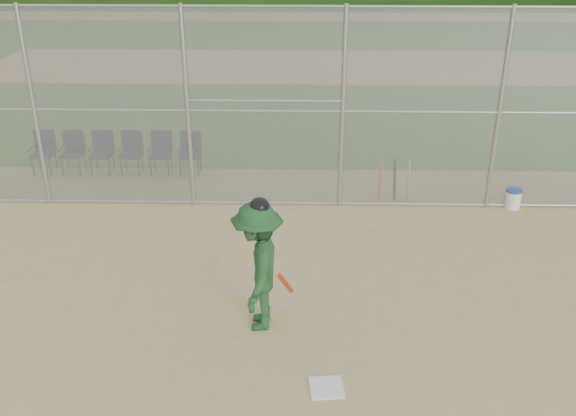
{
  "coord_description": "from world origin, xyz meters",
  "views": [
    {
      "loc": [
        0.21,
        -7.0,
        5.53
      ],
      "look_at": [
        0.0,
        2.5,
        1.1
      ],
      "focal_mm": 40.0,
      "sensor_mm": 36.0,
      "label": 1
    }
  ],
  "objects_px": {
    "batter_at_plate": "(258,266)",
    "water_cooler": "(513,199)",
    "chair_0": "(43,153)",
    "home_plate": "(327,388)"
  },
  "relations": [
    {
      "from": "batter_at_plate",
      "to": "chair_0",
      "type": "relative_size",
      "value": 2.12
    },
    {
      "from": "batter_at_plate",
      "to": "chair_0",
      "type": "bearing_deg",
      "value": 132.16
    },
    {
      "from": "batter_at_plate",
      "to": "water_cooler",
      "type": "xyz_separation_m",
      "value": [
        4.91,
        4.16,
        -0.78
      ]
    },
    {
      "from": "batter_at_plate",
      "to": "water_cooler",
      "type": "distance_m",
      "value": 6.49
    },
    {
      "from": "home_plate",
      "to": "chair_0",
      "type": "height_order",
      "value": "chair_0"
    },
    {
      "from": "home_plate",
      "to": "water_cooler",
      "type": "relative_size",
      "value": 1.05
    },
    {
      "from": "batter_at_plate",
      "to": "chair_0",
      "type": "distance_m",
      "value": 7.94
    },
    {
      "from": "water_cooler",
      "to": "chair_0",
      "type": "relative_size",
      "value": 0.42
    },
    {
      "from": "home_plate",
      "to": "batter_at_plate",
      "type": "distance_m",
      "value": 1.93
    },
    {
      "from": "chair_0",
      "to": "home_plate",
      "type": "bearing_deg",
      "value": -49.17
    }
  ]
}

